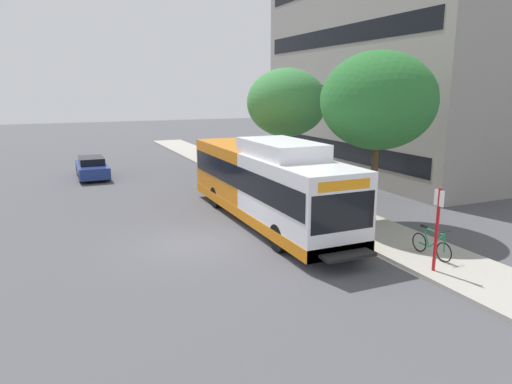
{
  "coord_description": "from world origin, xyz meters",
  "views": [
    {
      "loc": [
        -4.38,
        -15.84,
        5.64
      ],
      "look_at": [
        2.87,
        0.61,
        1.6
      ],
      "focal_mm": 32.45,
      "sensor_mm": 36.0,
      "label": 1
    }
  ],
  "objects": [
    {
      "name": "street_tree_near_stop",
      "position": [
        7.84,
        -0.39,
        5.14
      ],
      "size": [
        4.68,
        4.68,
        7.0
      ],
      "color": "#4C3823",
      "rests_on": "sidewalk_curb"
    },
    {
      "name": "bicycle_parked",
      "position": [
        6.87,
        -4.82,
        0.56
      ],
      "size": [
        0.52,
        1.76,
        1.02
      ],
      "color": "black",
      "rests_on": "sidewalk_curb"
    },
    {
      "name": "bus_stop_sign_pole",
      "position": [
        6.05,
        -5.77,
        1.65
      ],
      "size": [
        0.1,
        0.36,
        2.6
      ],
      "color": "red",
      "rests_on": "sidewalk_curb"
    },
    {
      "name": "sidewalk_curb",
      "position": [
        7.0,
        6.0,
        0.07
      ],
      "size": [
        3.0,
        56.0,
        0.14
      ],
      "primitive_type": "cube",
      "color": "#A8A399",
      "rests_on": "ground"
    },
    {
      "name": "transit_bus",
      "position": [
        3.74,
        1.53,
        1.7
      ],
      "size": [
        2.58,
        12.25,
        3.65
      ],
      "color": "white",
      "rests_on": "ground"
    },
    {
      "name": "street_tree_mid_block",
      "position": [
        7.78,
        7.5,
        4.86
      ],
      "size": [
        4.45,
        4.45,
        6.62
      ],
      "color": "#4C3823",
      "rests_on": "sidewalk_curb"
    },
    {
      "name": "ground_plane",
      "position": [
        0.0,
        8.0,
        0.0
      ],
      "size": [
        120.0,
        120.0,
        0.0
      ],
      "primitive_type": "plane",
      "color": "#4C4C51"
    },
    {
      "name": "parked_car_far_lane",
      "position": [
        -2.2,
        15.29,
        0.66
      ],
      "size": [
        1.8,
        4.5,
        1.33
      ],
      "color": "navy",
      "rests_on": "ground"
    }
  ]
}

